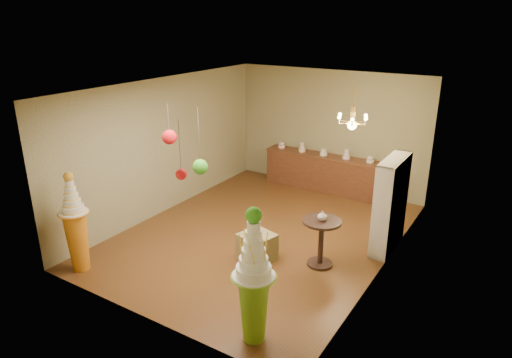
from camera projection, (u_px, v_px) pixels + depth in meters
The scene contains 17 objects.
floor at pixel (262, 234), 9.37m from camera, with size 6.50×6.50×0.00m, color #583417.
ceiling at pixel (262, 87), 8.34m from camera, with size 6.50×6.50×0.00m, color silver.
wall_back at pixel (329, 130), 11.44m from camera, with size 5.00×0.04×3.00m, color gray.
wall_front at pixel (139, 227), 6.26m from camera, with size 5.00×0.04×3.00m, color gray.
wall_left at pixel (166, 146), 10.10m from camera, with size 0.04×6.50×3.00m, color gray.
wall_right at pixel (390, 189), 7.61m from camera, with size 0.04×6.50×3.00m, color gray.
pedestal_green at pixel (254, 290), 6.10m from camera, with size 0.63×0.63×1.99m.
pedestal_orange at pixel (77, 233), 7.86m from camera, with size 0.49×0.49×1.82m.
burlap_riser at pixel (257, 247), 8.31m from camera, with size 0.56×0.56×0.51m, color olive.
sideboard at pixel (323, 172), 11.57m from camera, with size 3.04×0.54×1.16m.
shelving_unit at pixel (391, 204), 8.53m from camera, with size 0.33×1.20×1.80m.
round_table at pixel (321, 236), 8.03m from camera, with size 0.70×0.70×0.89m.
vase at pixel (322, 215), 7.89m from camera, with size 0.17×0.17×0.17m, color beige.
pom_red_left at pixel (169, 137), 7.25m from camera, with size 0.24×0.24×0.71m.
pom_green_mid at pixel (200, 167), 7.16m from camera, with size 0.24×0.24×1.13m.
pom_red_right at pixel (181, 174), 6.04m from camera, with size 0.15×0.15×0.82m.
chandelier at pixel (352, 123), 8.71m from camera, with size 0.75×0.75×0.85m.
Camera 1 is at (4.37, -7.19, 4.26)m, focal length 32.00 mm.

